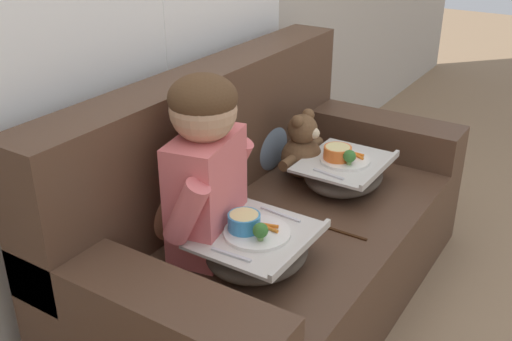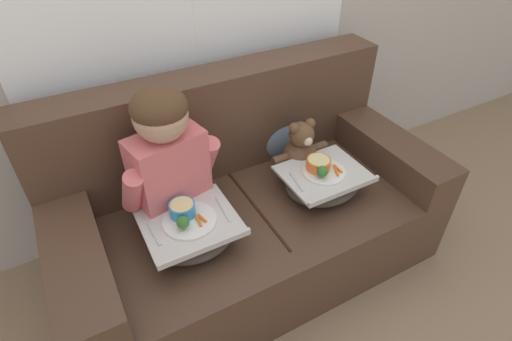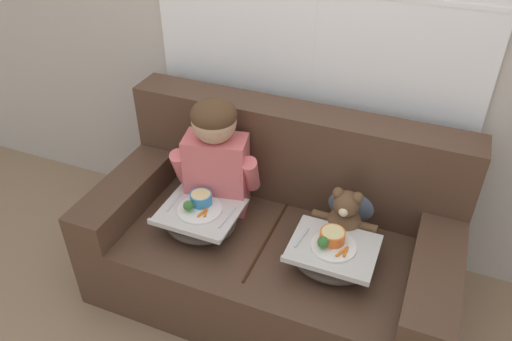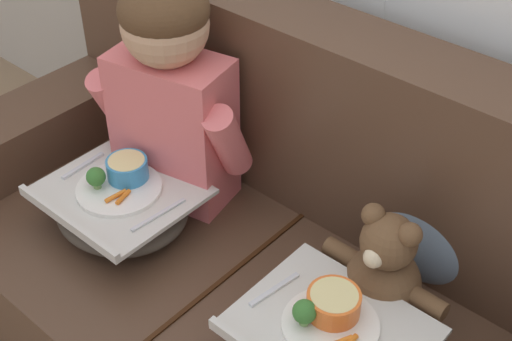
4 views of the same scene
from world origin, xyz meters
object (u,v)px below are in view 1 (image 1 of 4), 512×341
at_px(child_figure, 205,158).
at_px(lap_tray_child, 257,247).
at_px(throw_pillow_behind_child, 167,195).
at_px(lap_tray_teddy, 344,172).
at_px(couch, 266,228).
at_px(teddy_bear, 303,150).
at_px(throw_pillow_behind_teddy, 267,134).

relative_size(child_figure, lap_tray_child, 1.64).
bearing_deg(lap_tray_child, throw_pillow_behind_child, 89.87).
distance_m(lap_tray_child, lap_tray_teddy, 0.69).
height_order(couch, child_figure, child_figure).
xyz_separation_m(throw_pillow_behind_child, teddy_bear, (0.70, -0.19, -0.03)).
bearing_deg(throw_pillow_behind_teddy, couch, -148.53).
xyz_separation_m(throw_pillow_behind_teddy, lap_tray_teddy, (-0.00, -0.39, -0.09)).
bearing_deg(lap_tray_child, child_figure, 89.69).
bearing_deg(throw_pillow_behind_teddy, teddy_bear, -90.01).
height_order(teddy_bear, lap_tray_teddy, teddy_bear).
bearing_deg(teddy_bear, lap_tray_child, -163.74).
bearing_deg(lap_tray_teddy, throw_pillow_behind_teddy, 89.81).
distance_m(throw_pillow_behind_teddy, lap_tray_child, 0.80).
distance_m(couch, lap_tray_teddy, 0.42).
relative_size(throw_pillow_behind_child, lap_tray_teddy, 0.87).
distance_m(throw_pillow_behind_child, throw_pillow_behind_teddy, 0.70).
distance_m(throw_pillow_behind_child, teddy_bear, 0.72).
distance_m(teddy_bear, lap_tray_child, 0.73).
relative_size(throw_pillow_behind_teddy, teddy_bear, 1.05).
height_order(child_figure, teddy_bear, child_figure).
bearing_deg(lap_tray_teddy, child_figure, 163.41).
relative_size(couch, lap_tray_teddy, 4.55).
distance_m(child_figure, lap_tray_teddy, 0.78).
height_order(throw_pillow_behind_child, lap_tray_teddy, throw_pillow_behind_child).
distance_m(throw_pillow_behind_child, lap_tray_child, 0.40).
distance_m(throw_pillow_behind_child, child_figure, 0.27).
bearing_deg(couch, throw_pillow_behind_teddy, 31.47).
relative_size(couch, lap_tray_child, 4.65).
xyz_separation_m(couch, teddy_bear, (0.35, 0.03, 0.22)).
height_order(throw_pillow_behind_child, teddy_bear, throw_pillow_behind_child).
bearing_deg(throw_pillow_behind_child, lap_tray_teddy, -29.36).
distance_m(throw_pillow_behind_child, lap_tray_teddy, 0.80).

